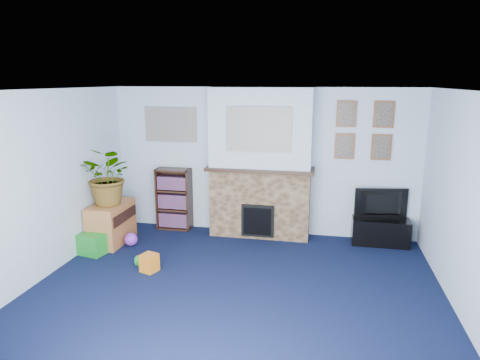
% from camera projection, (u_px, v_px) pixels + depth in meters
% --- Properties ---
extents(floor, '(5.00, 4.50, 0.01)m').
position_uv_depth(floor, '(233.00, 294.00, 5.13)').
color(floor, black).
rests_on(floor, ground).
extents(ceiling, '(5.00, 4.50, 0.01)m').
position_uv_depth(ceiling, '(233.00, 90.00, 4.58)').
color(ceiling, white).
rests_on(ceiling, wall_back).
extents(wall_back, '(5.00, 0.04, 2.40)m').
position_uv_depth(wall_back, '(262.00, 162.00, 7.00)').
color(wall_back, silver).
rests_on(wall_back, ground).
extents(wall_front, '(5.00, 0.04, 2.40)m').
position_uv_depth(wall_front, '(157.00, 292.00, 2.71)').
color(wall_front, silver).
rests_on(wall_front, ground).
extents(wall_left, '(0.04, 4.50, 2.40)m').
position_uv_depth(wall_left, '(38.00, 187.00, 5.33)').
color(wall_left, silver).
rests_on(wall_left, ground).
extents(wall_right, '(0.04, 4.50, 2.40)m').
position_uv_depth(wall_right, '(471.00, 211.00, 4.38)').
color(wall_right, silver).
rests_on(wall_right, ground).
extents(chimney_breast, '(1.72, 0.50, 2.40)m').
position_uv_depth(chimney_breast, '(260.00, 165.00, 6.81)').
color(chimney_breast, brown).
rests_on(chimney_breast, ground).
extents(collage_main, '(1.00, 0.03, 0.68)m').
position_uv_depth(collage_main, '(259.00, 129.00, 6.47)').
color(collage_main, gray).
rests_on(collage_main, chimney_breast).
extents(collage_left, '(0.90, 0.03, 0.58)m').
position_uv_depth(collage_left, '(171.00, 125.00, 7.15)').
color(collage_left, gray).
rests_on(collage_left, wall_back).
extents(portrait_tl, '(0.30, 0.03, 0.40)m').
position_uv_depth(portrait_tl, '(346.00, 114.00, 6.55)').
color(portrait_tl, brown).
rests_on(portrait_tl, wall_back).
extents(portrait_tr, '(0.30, 0.03, 0.40)m').
position_uv_depth(portrait_tr, '(384.00, 114.00, 6.45)').
color(portrait_tr, brown).
rests_on(portrait_tr, wall_back).
extents(portrait_bl, '(0.30, 0.03, 0.40)m').
position_uv_depth(portrait_bl, '(345.00, 146.00, 6.67)').
color(portrait_bl, brown).
rests_on(portrait_bl, wall_back).
extents(portrait_br, '(0.30, 0.03, 0.40)m').
position_uv_depth(portrait_br, '(381.00, 147.00, 6.56)').
color(portrait_br, brown).
rests_on(portrait_br, wall_back).
extents(tv_stand, '(0.86, 0.36, 0.41)m').
position_uv_depth(tv_stand, '(380.00, 230.00, 6.65)').
color(tv_stand, black).
rests_on(tv_stand, ground).
extents(television, '(0.82, 0.23, 0.47)m').
position_uv_depth(television, '(382.00, 204.00, 6.57)').
color(television, black).
rests_on(television, tv_stand).
extents(bookshelf, '(0.58, 0.28, 1.05)m').
position_uv_depth(bookshelf, '(174.00, 200.00, 7.31)').
color(bookshelf, black).
rests_on(bookshelf, ground).
extents(sideboard, '(0.46, 0.83, 0.64)m').
position_uv_depth(sideboard, '(111.00, 221.00, 6.70)').
color(sideboard, '#AD6837').
rests_on(sideboard, ground).
extents(potted_plant, '(0.88, 0.79, 0.89)m').
position_uv_depth(potted_plant, '(109.00, 176.00, 6.47)').
color(potted_plant, '#26661E').
rests_on(potted_plant, sideboard).
extents(mantel_clock, '(0.09, 0.05, 0.13)m').
position_uv_depth(mantel_clock, '(259.00, 163.00, 6.76)').
color(mantel_clock, gold).
rests_on(mantel_clock, chimney_breast).
extents(mantel_candle, '(0.05, 0.05, 0.16)m').
position_uv_depth(mantel_candle, '(282.00, 164.00, 6.69)').
color(mantel_candle, '#B2BFC6').
rests_on(mantel_candle, chimney_breast).
extents(mantel_teddy, '(0.12, 0.12, 0.12)m').
position_uv_depth(mantel_teddy, '(222.00, 162.00, 6.88)').
color(mantel_teddy, gray).
rests_on(mantel_teddy, chimney_breast).
extents(mantel_can, '(0.06, 0.06, 0.13)m').
position_uv_depth(mantel_can, '(303.00, 166.00, 6.63)').
color(mantel_can, orange).
rests_on(mantel_can, chimney_breast).
extents(green_crate, '(0.44, 0.37, 0.31)m').
position_uv_depth(green_crate, '(93.00, 244.00, 6.31)').
color(green_crate, '#198C26').
rests_on(green_crate, ground).
extents(toy_ball, '(0.21, 0.21, 0.21)m').
position_uv_depth(toy_ball, '(131.00, 240.00, 6.62)').
color(toy_ball, purple).
rests_on(toy_ball, ground).
extents(toy_block, '(0.25, 0.25, 0.24)m').
position_uv_depth(toy_block, '(149.00, 263.00, 5.73)').
color(toy_block, orange).
rests_on(toy_block, ground).
extents(toy_tube, '(0.33, 0.15, 0.19)m').
position_uv_depth(toy_tube, '(147.00, 260.00, 5.93)').
color(toy_tube, '#198C26').
rests_on(toy_tube, ground).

